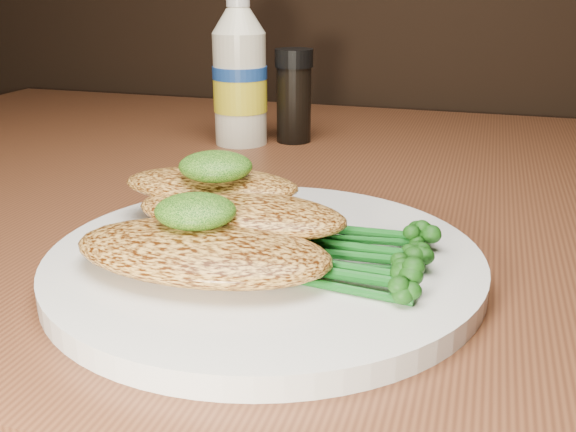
% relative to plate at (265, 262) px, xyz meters
% --- Properties ---
extents(plate, '(0.29, 0.29, 0.02)m').
position_rel_plate_xyz_m(plate, '(0.00, 0.00, 0.00)').
color(plate, white).
rests_on(plate, dining_table).
extents(chicken_front, '(0.17, 0.09, 0.03)m').
position_rel_plate_xyz_m(chicken_front, '(-0.03, -0.04, 0.02)').
color(chicken_front, gold).
rests_on(chicken_front, plate).
extents(chicken_mid, '(0.15, 0.08, 0.02)m').
position_rel_plate_xyz_m(chicken_mid, '(-0.02, 0.01, 0.03)').
color(chicken_mid, gold).
rests_on(chicken_mid, plate).
extents(chicken_back, '(0.14, 0.08, 0.02)m').
position_rel_plate_xyz_m(chicken_back, '(-0.06, 0.05, 0.03)').
color(chicken_back, gold).
rests_on(chicken_back, plate).
extents(pesto_front, '(0.06, 0.05, 0.02)m').
position_rel_plate_xyz_m(pesto_front, '(-0.04, -0.02, 0.04)').
color(pesto_front, black).
rests_on(pesto_front, chicken_front).
extents(pesto_back, '(0.06, 0.05, 0.02)m').
position_rel_plate_xyz_m(pesto_back, '(-0.05, 0.04, 0.05)').
color(pesto_back, black).
rests_on(pesto_back, chicken_back).
extents(broccolini_bundle, '(0.17, 0.15, 0.02)m').
position_rel_plate_xyz_m(broccolini_bundle, '(0.05, 0.00, 0.02)').
color(broccolini_bundle, '#125619').
rests_on(broccolini_bundle, plate).
extents(mayo_bottle, '(0.08, 0.08, 0.18)m').
position_rel_plate_xyz_m(mayo_bottle, '(-0.15, 0.34, 0.08)').
color(mayo_bottle, silver).
rests_on(mayo_bottle, dining_table).
extents(pepper_grinder, '(0.05, 0.05, 0.11)m').
position_rel_plate_xyz_m(pepper_grinder, '(-0.09, 0.37, 0.05)').
color(pepper_grinder, black).
rests_on(pepper_grinder, dining_table).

